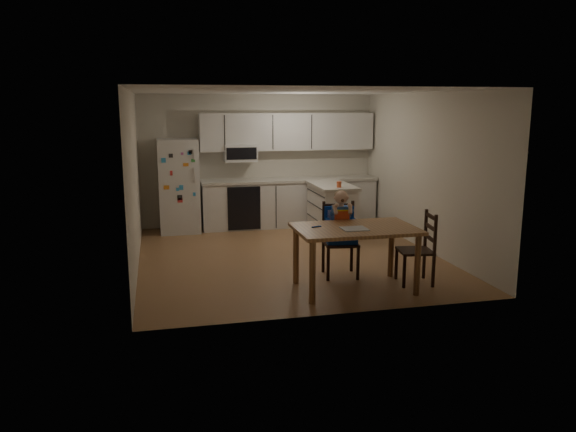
% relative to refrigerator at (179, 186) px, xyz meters
% --- Properties ---
extents(room, '(4.52, 5.01, 2.51)m').
position_rel_refrigerator_xyz_m(room, '(1.55, -1.67, 0.40)').
color(room, '#996D42').
rests_on(room, ground).
extents(refrigerator, '(0.72, 0.70, 1.70)m').
position_rel_refrigerator_xyz_m(refrigerator, '(0.00, 0.00, 0.00)').
color(refrigerator, silver).
rests_on(refrigerator, ground).
extents(kitchen_run, '(3.37, 0.62, 2.15)m').
position_rel_refrigerator_xyz_m(kitchen_run, '(2.05, 0.09, 0.03)').
color(kitchen_run, silver).
rests_on(kitchen_run, ground).
extents(kitchen_island, '(0.65, 1.25, 0.92)m').
position_rel_refrigerator_xyz_m(kitchen_island, '(2.64, -0.90, -0.39)').
color(kitchen_island, silver).
rests_on(kitchen_island, ground).
extents(red_cup, '(0.08, 0.08, 0.10)m').
position_rel_refrigerator_xyz_m(red_cup, '(2.64, -1.29, 0.12)').
color(red_cup, '#DE5629').
rests_on(red_cup, kitchen_island).
extents(dining_table, '(1.50, 0.97, 0.81)m').
position_rel_refrigerator_xyz_m(dining_table, '(2.01, -3.86, -0.15)').
color(dining_table, brown).
rests_on(dining_table, ground).
extents(napkin, '(0.31, 0.27, 0.01)m').
position_rel_refrigerator_xyz_m(napkin, '(1.95, -3.97, -0.04)').
color(napkin, '#B7B7BC').
rests_on(napkin, dining_table).
extents(toddler_spoon, '(0.12, 0.06, 0.02)m').
position_rel_refrigerator_xyz_m(toddler_spoon, '(1.52, -3.76, -0.04)').
color(toddler_spoon, '#0C38A9').
rests_on(toddler_spoon, dining_table).
extents(chair_booster, '(0.50, 0.50, 1.19)m').
position_rel_refrigerator_xyz_m(chair_booster, '(2.01, -3.24, -0.13)').
color(chair_booster, black).
rests_on(chair_booster, ground).
extents(chair_side, '(0.48, 0.48, 0.95)m').
position_rel_refrigerator_xyz_m(chair_side, '(2.95, -3.83, -0.31)').
color(chair_side, black).
rests_on(chair_side, ground).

